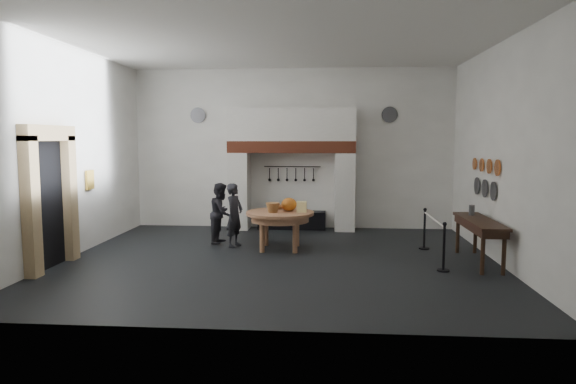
# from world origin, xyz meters

# --- Properties ---
(floor) EXTENTS (9.00, 8.00, 0.02)m
(floor) POSITION_xyz_m (0.00, 0.00, 0.00)
(floor) COLOR black
(floor) RESTS_ON ground
(ceiling) EXTENTS (9.00, 8.00, 0.02)m
(ceiling) POSITION_xyz_m (0.00, 0.00, 4.50)
(ceiling) COLOR silver
(ceiling) RESTS_ON wall_back
(wall_back) EXTENTS (9.00, 0.02, 4.50)m
(wall_back) POSITION_xyz_m (0.00, 4.00, 2.25)
(wall_back) COLOR white
(wall_back) RESTS_ON floor
(wall_front) EXTENTS (9.00, 0.02, 4.50)m
(wall_front) POSITION_xyz_m (0.00, -4.00, 2.25)
(wall_front) COLOR white
(wall_front) RESTS_ON floor
(wall_left) EXTENTS (0.02, 8.00, 4.50)m
(wall_left) POSITION_xyz_m (-4.50, 0.00, 2.25)
(wall_left) COLOR white
(wall_left) RESTS_ON floor
(wall_right) EXTENTS (0.02, 8.00, 4.50)m
(wall_right) POSITION_xyz_m (4.50, 0.00, 2.25)
(wall_right) COLOR white
(wall_right) RESTS_ON floor
(chimney_pier_left) EXTENTS (0.55, 0.70, 2.15)m
(chimney_pier_left) POSITION_xyz_m (-1.48, 3.65, 1.07)
(chimney_pier_left) COLOR silver
(chimney_pier_left) RESTS_ON floor
(chimney_pier_right) EXTENTS (0.55, 0.70, 2.15)m
(chimney_pier_right) POSITION_xyz_m (1.48, 3.65, 1.07)
(chimney_pier_right) COLOR silver
(chimney_pier_right) RESTS_ON floor
(hearth_brick_band) EXTENTS (3.50, 0.72, 0.32)m
(hearth_brick_band) POSITION_xyz_m (0.00, 3.65, 2.31)
(hearth_brick_band) COLOR #9E442B
(hearth_brick_band) RESTS_ON chimney_pier_left
(chimney_hood) EXTENTS (3.50, 0.70, 0.90)m
(chimney_hood) POSITION_xyz_m (0.00, 3.65, 2.92)
(chimney_hood) COLOR silver
(chimney_hood) RESTS_ON hearth_brick_band
(iron_range) EXTENTS (1.90, 0.45, 0.50)m
(iron_range) POSITION_xyz_m (0.00, 3.72, 0.25)
(iron_range) COLOR black
(iron_range) RESTS_ON floor
(utensil_rail) EXTENTS (1.60, 0.02, 0.02)m
(utensil_rail) POSITION_xyz_m (0.00, 3.92, 1.75)
(utensil_rail) COLOR black
(utensil_rail) RESTS_ON wall_back
(door_recess) EXTENTS (0.04, 1.10, 2.50)m
(door_recess) POSITION_xyz_m (-4.47, -1.00, 1.25)
(door_recess) COLOR black
(door_recess) RESTS_ON floor
(door_jamb_near) EXTENTS (0.22, 0.30, 2.60)m
(door_jamb_near) POSITION_xyz_m (-4.38, -1.70, 1.30)
(door_jamb_near) COLOR tan
(door_jamb_near) RESTS_ON floor
(door_jamb_far) EXTENTS (0.22, 0.30, 2.60)m
(door_jamb_far) POSITION_xyz_m (-4.38, -0.30, 1.30)
(door_jamb_far) COLOR tan
(door_jamb_far) RESTS_ON floor
(door_lintel) EXTENTS (0.22, 1.70, 0.30)m
(door_lintel) POSITION_xyz_m (-4.38, -1.00, 2.65)
(door_lintel) COLOR tan
(door_lintel) RESTS_ON door_jamb_near
(wall_plaque) EXTENTS (0.05, 0.34, 0.44)m
(wall_plaque) POSITION_xyz_m (-4.45, 0.80, 1.60)
(wall_plaque) COLOR gold
(wall_plaque) RESTS_ON wall_left
(work_table) EXTENTS (1.93, 1.93, 0.07)m
(work_table) POSITION_xyz_m (-0.08, 1.04, 0.84)
(work_table) COLOR tan
(work_table) RESTS_ON floor
(pumpkin) EXTENTS (0.36, 0.36, 0.31)m
(pumpkin) POSITION_xyz_m (0.12, 1.14, 1.03)
(pumpkin) COLOR orange
(pumpkin) RESTS_ON work_table
(cheese_block_big) EXTENTS (0.22, 0.22, 0.24)m
(cheese_block_big) POSITION_xyz_m (0.42, 0.99, 0.99)
(cheese_block_big) COLOR #F0E08F
(cheese_block_big) RESTS_ON work_table
(cheese_block_small) EXTENTS (0.18, 0.18, 0.20)m
(cheese_block_small) POSITION_xyz_m (0.40, 1.29, 0.97)
(cheese_block_small) COLOR #F7F393
(cheese_block_small) RESTS_ON work_table
(wicker_basket) EXTENTS (0.40, 0.40, 0.22)m
(wicker_basket) POSITION_xyz_m (-0.23, 0.89, 0.98)
(wicker_basket) COLOR #A46B3C
(wicker_basket) RESTS_ON work_table
(bread_loaf) EXTENTS (0.31, 0.18, 0.13)m
(bread_loaf) POSITION_xyz_m (-0.18, 1.39, 0.94)
(bread_loaf) COLOR #A06A38
(bread_loaf) RESTS_ON work_table
(visitor_near) EXTENTS (0.52, 0.63, 1.50)m
(visitor_near) POSITION_xyz_m (-1.18, 1.25, 0.75)
(visitor_near) COLOR black
(visitor_near) RESTS_ON floor
(visitor_far) EXTENTS (0.63, 0.77, 1.47)m
(visitor_far) POSITION_xyz_m (-1.58, 1.65, 0.74)
(visitor_far) COLOR black
(visitor_far) RESTS_ON floor
(side_table) EXTENTS (0.55, 2.20, 0.06)m
(side_table) POSITION_xyz_m (4.10, 0.04, 0.87)
(side_table) COLOR #331B12
(side_table) RESTS_ON floor
(pewter_jug) EXTENTS (0.12, 0.12, 0.22)m
(pewter_jug) POSITION_xyz_m (4.10, 0.64, 1.01)
(pewter_jug) COLOR #434348
(pewter_jug) RESTS_ON side_table
(copper_pan_a) EXTENTS (0.03, 0.34, 0.34)m
(copper_pan_a) POSITION_xyz_m (4.46, 0.20, 1.95)
(copper_pan_a) COLOR #C6662D
(copper_pan_a) RESTS_ON wall_right
(copper_pan_b) EXTENTS (0.03, 0.32, 0.32)m
(copper_pan_b) POSITION_xyz_m (4.46, 0.75, 1.95)
(copper_pan_b) COLOR #C6662D
(copper_pan_b) RESTS_ON wall_right
(copper_pan_c) EXTENTS (0.03, 0.30, 0.30)m
(copper_pan_c) POSITION_xyz_m (4.46, 1.30, 1.95)
(copper_pan_c) COLOR #C6662D
(copper_pan_c) RESTS_ON wall_right
(copper_pan_d) EXTENTS (0.03, 0.28, 0.28)m
(copper_pan_d) POSITION_xyz_m (4.46, 1.85, 1.95)
(copper_pan_d) COLOR #C6662D
(copper_pan_d) RESTS_ON wall_right
(pewter_plate_left) EXTENTS (0.03, 0.40, 0.40)m
(pewter_plate_left) POSITION_xyz_m (4.46, 0.40, 1.45)
(pewter_plate_left) COLOR #4C4C51
(pewter_plate_left) RESTS_ON wall_right
(pewter_plate_mid) EXTENTS (0.03, 0.40, 0.40)m
(pewter_plate_mid) POSITION_xyz_m (4.46, 1.00, 1.45)
(pewter_plate_mid) COLOR #4C4C51
(pewter_plate_mid) RESTS_ON wall_right
(pewter_plate_right) EXTENTS (0.03, 0.40, 0.40)m
(pewter_plate_right) POSITION_xyz_m (4.46, 1.60, 1.45)
(pewter_plate_right) COLOR #4C4C51
(pewter_plate_right) RESTS_ON wall_right
(pewter_plate_back_left) EXTENTS (0.44, 0.03, 0.44)m
(pewter_plate_back_left) POSITION_xyz_m (-2.70, 3.96, 3.20)
(pewter_plate_back_left) COLOR #4C4C51
(pewter_plate_back_left) RESTS_ON wall_back
(pewter_plate_back_right) EXTENTS (0.44, 0.03, 0.44)m
(pewter_plate_back_right) POSITION_xyz_m (2.70, 3.96, 3.20)
(pewter_plate_back_right) COLOR #4C4C51
(pewter_plate_back_right) RESTS_ON wall_back
(barrier_post_near) EXTENTS (0.05, 0.05, 0.90)m
(barrier_post_near) POSITION_xyz_m (3.24, -0.68, 0.45)
(barrier_post_near) COLOR black
(barrier_post_near) RESTS_ON floor
(barrier_post_far) EXTENTS (0.05, 0.05, 0.90)m
(barrier_post_far) POSITION_xyz_m (3.24, 1.32, 0.45)
(barrier_post_far) COLOR black
(barrier_post_far) RESTS_ON floor
(barrier_rope) EXTENTS (0.04, 2.00, 0.04)m
(barrier_rope) POSITION_xyz_m (3.24, 0.32, 0.85)
(barrier_rope) COLOR silver
(barrier_rope) RESTS_ON barrier_post_near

